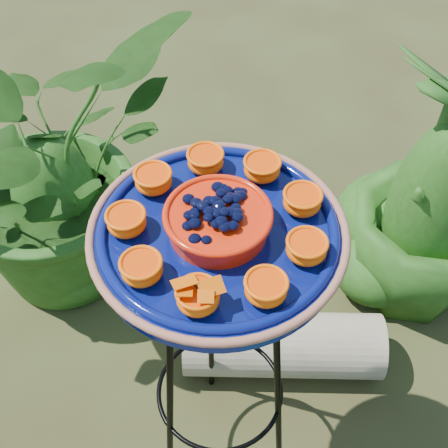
% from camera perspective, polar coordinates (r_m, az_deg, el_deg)
% --- Properties ---
extents(ground_plane, '(20.00, 20.00, 0.00)m').
position_cam_1_polar(ground_plane, '(1.97, -0.68, -18.52)').
color(ground_plane, '#332916').
rests_on(ground_plane, ground).
extents(tripod_stand, '(0.43, 0.43, 0.91)m').
position_cam_1_polar(tripod_stand, '(1.47, -0.43, -10.87)').
color(tripod_stand, black).
rests_on(tripod_stand, ground).
extents(feeder_dish, '(0.60, 0.60, 0.11)m').
position_cam_1_polar(feeder_dish, '(1.14, -0.55, -0.67)').
color(feeder_dish, '#07115B').
rests_on(feeder_dish, tripod_stand).
extents(driftwood_log, '(0.64, 0.32, 0.20)m').
position_cam_1_polar(driftwood_log, '(2.00, 5.36, -10.92)').
color(driftwood_log, tan).
rests_on(driftwood_log, ground).
extents(shrub_back_left, '(1.07, 1.12, 0.97)m').
position_cam_1_polar(shrub_back_left, '(2.04, -15.99, 5.58)').
color(shrub_back_left, '#214512').
rests_on(shrub_back_left, ground).
extents(shrub_back_right, '(0.70, 0.70, 0.91)m').
position_cam_1_polar(shrub_back_right, '(2.01, 19.00, 2.63)').
color(shrub_back_right, '#214512').
rests_on(shrub_back_right, ground).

